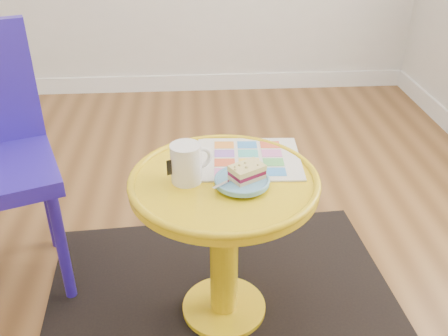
{
  "coord_description": "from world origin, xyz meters",
  "views": [
    {
      "loc": [
        0.39,
        -1.57,
        1.37
      ],
      "look_at": [
        0.48,
        -0.24,
        0.61
      ],
      "focal_mm": 40.0,
      "sensor_mm": 36.0,
      "label": 1
    }
  ],
  "objects": [
    {
      "name": "plate",
      "position": [
        0.53,
        -0.29,
        0.58
      ],
      "size": [
        0.17,
        0.17,
        0.02
      ],
      "color": "#63A7D1",
      "rests_on": "newspaper"
    },
    {
      "name": "fork",
      "position": [
        0.5,
        -0.29,
        0.59
      ],
      "size": [
        0.12,
        0.1,
        0.0
      ],
      "rotation": [
        0.0,
        0.0,
        -0.9
      ],
      "color": "silver",
      "rests_on": "plate"
    },
    {
      "name": "side_table",
      "position": [
        0.48,
        -0.24,
        0.41
      ],
      "size": [
        0.6,
        0.6,
        0.57
      ],
      "color": "yellow",
      "rests_on": "ground"
    },
    {
      "name": "rug",
      "position": [
        0.48,
        -0.24,
        0.0
      ],
      "size": [
        1.36,
        1.18,
        0.01
      ],
      "primitive_type": "cube",
      "rotation": [
        0.0,
        0.0,
        0.06
      ],
      "color": "black",
      "rests_on": "ground"
    },
    {
      "name": "mug",
      "position": [
        0.37,
        -0.24,
        0.63
      ],
      "size": [
        0.13,
        0.09,
        0.12
      ],
      "rotation": [
        0.0,
        0.0,
        0.42
      ],
      "color": "white",
      "rests_on": "side_table"
    },
    {
      "name": "cake_slice",
      "position": [
        0.55,
        -0.28,
        0.61
      ],
      "size": [
        0.12,
        0.11,
        0.04
      ],
      "rotation": [
        0.0,
        0.0,
        0.53
      ],
      "color": "#D3BC8C",
      "rests_on": "plate"
    },
    {
      "name": "newspaper",
      "position": [
        0.57,
        -0.12,
        0.57
      ],
      "size": [
        0.36,
        0.31,
        0.01
      ],
      "primitive_type": "cube",
      "rotation": [
        0.0,
        0.0,
        -0.06
      ],
      "color": "silver",
      "rests_on": "side_table"
    },
    {
      "name": "floor",
      "position": [
        0.0,
        0.0,
        0.0
      ],
      "size": [
        4.0,
        4.0,
        0.0
      ],
      "primitive_type": "plane",
      "color": "brown",
      "rests_on": "ground"
    }
  ]
}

